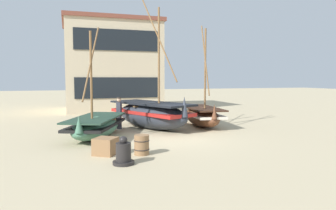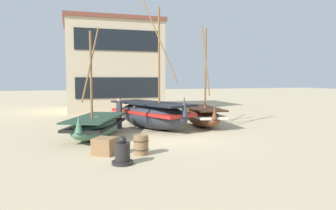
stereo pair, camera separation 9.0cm
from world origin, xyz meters
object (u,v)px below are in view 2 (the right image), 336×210
Objects in this scene: fishing_boat_near_left at (96,126)px; harbor_building_main at (112,66)px; fishing_boat_far_right at (202,115)px; cargo_crate at (105,146)px; wooden_barrel at (141,145)px; fishing_boat_centre_large at (152,114)px; fisherman_by_hull at (119,113)px; capstan_winch at (122,153)px.

fishing_boat_near_left is 0.64× the size of harbor_building_main.
fishing_boat_near_left is 0.90× the size of fishing_boat_far_right.
cargo_crate is at bearing -139.88° from fishing_boat_far_right.
wooden_barrel is (1.24, -3.70, -0.18)m from fishing_boat_near_left.
fishing_boat_centre_large reaches higher than fisherman_by_hull.
fisherman_by_hull is 6.99m from capstan_winch.
fishing_boat_centre_large is at bearing 59.15° from cargo_crate.
fishing_boat_centre_large is 5.74m from wooden_barrel.
cargo_crate is at bearing -120.85° from fishing_boat_centre_large.
harbor_building_main reaches higher than fishing_boat_centre_large.
harbor_building_main is at bearing 81.46° from cargo_crate.
fishing_boat_near_left is at bearing -122.65° from fisherman_by_hull.
harbor_building_main is (2.44, 12.70, 3.19)m from fishing_boat_near_left.
fishing_boat_far_right is at bearing 40.12° from cargo_crate.
fisherman_by_hull is 1.89× the size of capstan_winch.
cargo_crate is at bearing -89.35° from fishing_boat_near_left.
capstan_winch is 17.87m from harbor_building_main.
fishing_boat_far_right is at bearing -1.01° from fishing_boat_centre_large.
cargo_crate is (-5.91, -4.98, -0.30)m from fishing_boat_far_right.
fisherman_by_hull reaches higher than cargo_crate.
fisherman_by_hull is at bearing 173.87° from fishing_boat_far_right.
fishing_boat_near_left is at bearing -164.17° from fishing_boat_far_right.
fisherman_by_hull is 0.22× the size of harbor_building_main.
fishing_boat_far_right is 7.75× the size of cargo_crate.
fishing_boat_centre_large is 7.73× the size of capstan_winch.
fisherman_by_hull is 2.35× the size of cargo_crate.
fishing_boat_near_left is 2.60m from fisherman_by_hull.
fishing_boat_near_left is at bearing 108.59° from wooden_barrel.
fisherman_by_hull is (-4.55, 0.49, 0.23)m from fishing_boat_far_right.
harbor_building_main is at bearing 83.39° from capstan_winch.
wooden_barrel is (-4.70, -5.38, -0.25)m from fishing_boat_far_right.
fishing_boat_centre_large is 5.88m from cargo_crate.
capstan_winch is at bearing -130.75° from fishing_boat_far_right.
fishing_boat_centre_large is at bearing -14.87° from fisherman_by_hull.
capstan_winch is at bearing -98.02° from fisherman_by_hull.
fishing_boat_far_right reaches higher than fisherman_by_hull.
fishing_boat_far_right is at bearing 48.85° from wooden_barrel.
capstan_winch is 0.11× the size of harbor_building_main.
wooden_barrel is at bearing 51.43° from capstan_winch.
harbor_building_main is (1.20, 16.40, 3.38)m from wooden_barrel.
cargo_crate is (-3.00, -5.03, -0.48)m from fishing_boat_centre_large.
fisherman_by_hull is 5.66m from cargo_crate.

